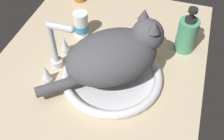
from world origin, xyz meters
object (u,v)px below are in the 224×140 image
object	(u,v)px
cat	(117,54)
sink_basin	(112,76)
pill_bottle	(81,25)
soap_pump_bottle	(187,35)
faucet	(56,51)

from	to	relation	value
cat	sink_basin	bearing A→B (deg)	129.88
cat	pill_bottle	size ratio (longest dim) A/B	3.82
cat	pill_bottle	xyz separation A→B (cm)	(16.32, 18.36, -5.90)
sink_basin	cat	distance (cm)	9.23
cat	soap_pump_bottle	world-z (taller)	cat
sink_basin	pill_bottle	distance (cm)	24.58
faucet	pill_bottle	distance (cm)	17.63
pill_bottle	soap_pump_bottle	xyz separation A→B (cm)	(3.29, -36.90, 2.08)
sink_basin	soap_pump_bottle	bearing A→B (deg)	-43.78
sink_basin	faucet	xyz separation A→B (cm)	(0.00, 18.44, 5.71)
sink_basin	cat	xyz separation A→B (cm)	(1.07, -1.28, 9.07)
sink_basin	soap_pump_bottle	xyz separation A→B (cm)	(20.69, -19.82, 5.25)
cat	soap_pump_bottle	size ratio (longest dim) A/B	2.14
faucet	soap_pump_bottle	bearing A→B (deg)	-61.60
faucet	soap_pump_bottle	distance (cm)	43.50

